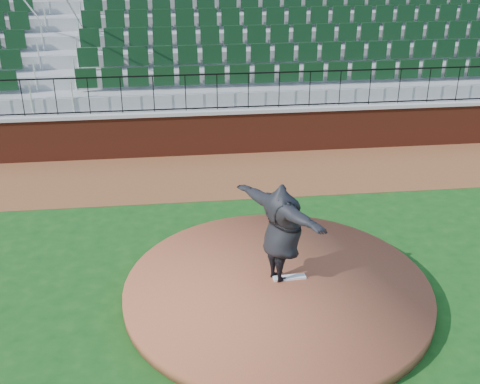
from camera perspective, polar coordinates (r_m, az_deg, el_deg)
The scene contains 10 objects.
ground at distance 11.25m, azimuth 0.89°, elevation -9.26°, with size 90.00×90.00×0.00m, color #124213.
warning_track at distance 15.97m, azimuth -1.62°, elevation 1.71°, with size 34.00×3.20×0.01m, color brown.
field_wall at distance 17.23m, azimuth -2.12°, elevation 5.62°, with size 34.00×0.35×1.20m, color maroon.
wall_cap at distance 17.03m, azimuth -2.16°, elevation 7.69°, with size 34.00×0.45×0.10m, color #B7B7B7.
wall_railing at distance 16.87m, azimuth -2.19°, elevation 9.47°, with size 34.00×0.05×1.00m, color black, non-canonical shape.
seating_stands at distance 19.39m, azimuth -2.88°, elevation 13.05°, with size 34.00×5.10×4.60m, color gray, non-canonical shape.
concourse_wall at distance 22.05m, azimuth -3.44°, elevation 15.70°, with size 34.00×0.50×5.50m, color maroon.
pitchers_mound at distance 11.03m, azimuth 3.55°, elevation -9.29°, with size 5.53×5.53×0.25m, color brown.
pitching_rubber at distance 11.13m, azimuth 4.72°, elevation -8.09°, with size 0.60×0.15×0.04m, color white.
pitcher at distance 10.66m, azimuth 3.99°, elevation -3.85°, with size 2.33×0.63×1.90m, color black.
Camera 1 is at (-1.24, -9.20, 6.36)m, focal length 44.95 mm.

